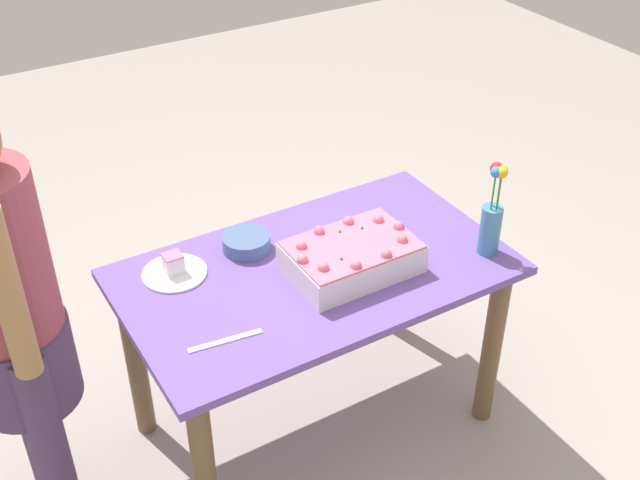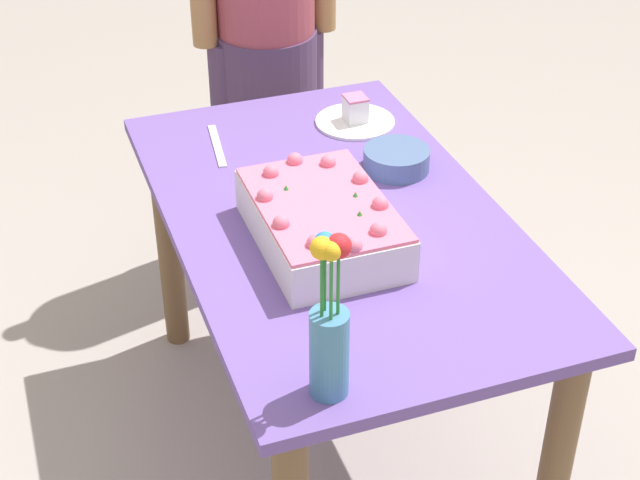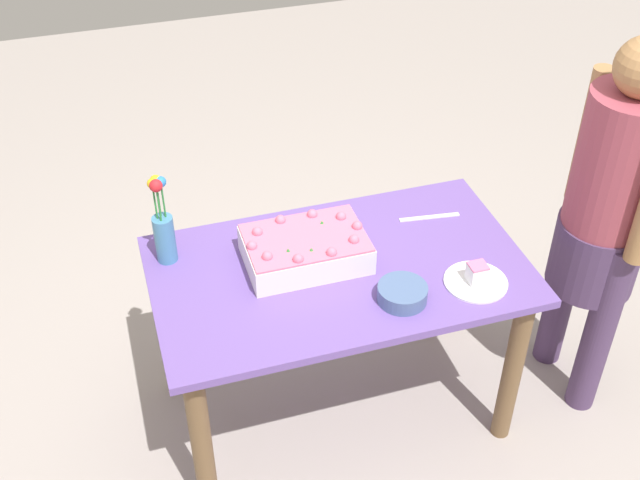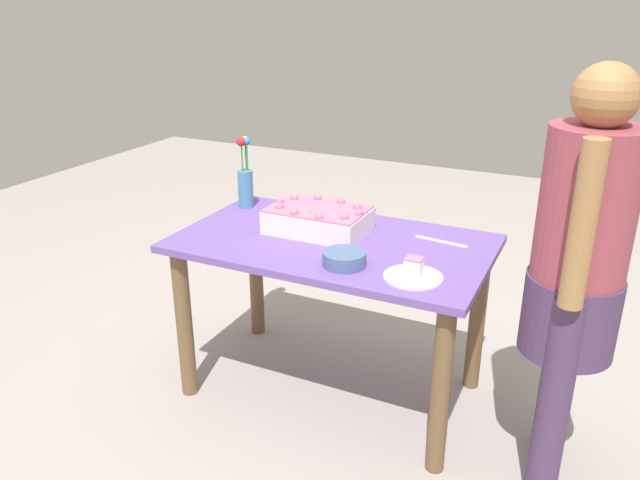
% 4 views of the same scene
% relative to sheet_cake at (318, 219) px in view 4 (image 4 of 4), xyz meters
% --- Properties ---
extents(ground_plane, '(8.00, 8.00, 0.00)m').
position_rel_sheet_cake_xyz_m(ground_plane, '(0.10, -0.07, -0.78)').
color(ground_plane, '#A39892').
extents(dining_table, '(1.28, 0.75, 0.72)m').
position_rel_sheet_cake_xyz_m(dining_table, '(0.10, -0.07, -0.19)').
color(dining_table, '#6A4D9E').
rests_on(dining_table, ground_plane).
extents(sheet_cake, '(0.41, 0.28, 0.13)m').
position_rel_sheet_cake_xyz_m(sheet_cake, '(0.00, 0.00, 0.00)').
color(sheet_cake, white).
rests_on(sheet_cake, dining_table).
extents(serving_plate_with_slice, '(0.21, 0.21, 0.08)m').
position_rel_sheet_cake_xyz_m(serving_plate_with_slice, '(0.51, -0.28, -0.04)').
color(serving_plate_with_slice, white).
rests_on(serving_plate_with_slice, dining_table).
extents(cake_knife, '(0.23, 0.05, 0.00)m').
position_rel_sheet_cake_xyz_m(cake_knife, '(0.51, 0.11, -0.05)').
color(cake_knife, silver).
rests_on(cake_knife, dining_table).
extents(flower_vase, '(0.07, 0.07, 0.34)m').
position_rel_sheet_cake_xyz_m(flower_vase, '(-0.45, 0.15, 0.08)').
color(flower_vase, teal).
rests_on(flower_vase, dining_table).
extents(fruit_bowl, '(0.16, 0.16, 0.05)m').
position_rel_sheet_cake_xyz_m(fruit_bowl, '(0.24, -0.28, -0.03)').
color(fruit_bowl, '#4B6491').
rests_on(fruit_bowl, dining_table).
extents(person_standing, '(0.31, 0.45, 1.49)m').
position_rel_sheet_cake_xyz_m(person_standing, '(1.04, -0.19, 0.07)').
color(person_standing, '#4A3458').
rests_on(person_standing, ground_plane).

